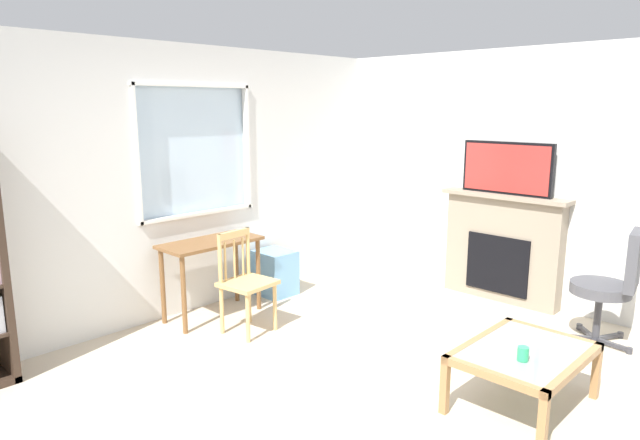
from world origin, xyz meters
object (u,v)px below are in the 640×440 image
at_px(desk_under_window, 211,254).
at_px(fireplace, 502,247).
at_px(wooden_chair, 245,281).
at_px(tv, 507,168).
at_px(office_chair, 613,282).
at_px(coffee_table, 524,357).
at_px(sippy_cup, 523,354).
at_px(plastic_drawer_unit, 275,273).

distance_m(desk_under_window, fireplace, 2.93).
xyz_separation_m(wooden_chair, tv, (2.34, -1.24, 0.91)).
relative_size(desk_under_window, office_chair, 0.95).
height_order(wooden_chair, coffee_table, wooden_chair).
relative_size(wooden_chair, fireplace, 0.69).
height_order(wooden_chair, sippy_cup, wooden_chair).
bearing_deg(desk_under_window, sippy_cup, -84.11).
relative_size(fireplace, sippy_cup, 14.44).
distance_m(desk_under_window, plastic_drawer_unit, 0.92).
height_order(fireplace, sippy_cup, fireplace).
xyz_separation_m(desk_under_window, fireplace, (2.34, -1.76, -0.06)).
distance_m(coffee_table, sippy_cup, 0.20).
bearing_deg(tv, office_chair, -109.65).
height_order(desk_under_window, wooden_chair, wooden_chair).
bearing_deg(plastic_drawer_unit, fireplace, -50.14).
relative_size(plastic_drawer_unit, office_chair, 0.47).
bearing_deg(plastic_drawer_unit, tv, -50.48).
bearing_deg(desk_under_window, fireplace, -36.87).
bearing_deg(fireplace, coffee_table, -149.87).
height_order(plastic_drawer_unit, tv, tv).
relative_size(office_chair, sippy_cup, 11.11).
bearing_deg(tv, sippy_cup, -150.42).
distance_m(desk_under_window, coffee_table, 2.90).
distance_m(tv, office_chair, 1.50).
xyz_separation_m(plastic_drawer_unit, fireplace, (1.51, -1.81, 0.32)).
xyz_separation_m(desk_under_window, wooden_chair, (-0.01, -0.51, -0.15)).
bearing_deg(tv, fireplace, 0.00).
xyz_separation_m(tv, office_chair, (-0.42, -1.18, -0.81)).
distance_m(desk_under_window, sippy_cup, 2.93).
bearing_deg(coffee_table, office_chair, -3.69).
relative_size(plastic_drawer_unit, tv, 0.51).
xyz_separation_m(tv, sippy_cup, (-2.03, -1.15, -0.92)).
distance_m(wooden_chair, coffee_table, 2.39).
distance_m(tv, sippy_cup, 2.51).
distance_m(plastic_drawer_unit, fireplace, 2.38).
relative_size(office_chair, coffee_table, 1.07).
xyz_separation_m(fireplace, coffee_table, (-1.88, -1.09, -0.21)).
xyz_separation_m(wooden_chair, sippy_cup, (0.31, -2.39, -0.02)).
height_order(wooden_chair, tv, tv).
bearing_deg(wooden_chair, fireplace, -27.83).
distance_m(wooden_chair, tv, 2.80).
bearing_deg(office_chair, desk_under_window, 122.90).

